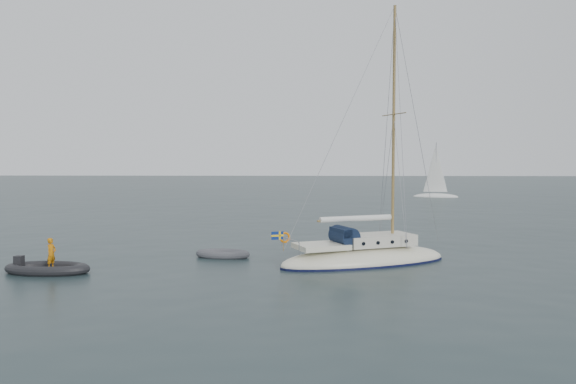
{
  "coord_description": "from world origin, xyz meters",
  "views": [
    {
      "loc": [
        0.14,
        -27.93,
        5.17
      ],
      "look_at": [
        -0.87,
        0.0,
        3.54
      ],
      "focal_mm": 35.0,
      "sensor_mm": 36.0,
      "label": 1
    }
  ],
  "objects": [
    {
      "name": "dinghy",
      "position": [
        -4.36,
        1.26,
        0.18
      ],
      "size": [
        2.93,
        1.33,
        0.42
      ],
      "rotation": [
        0.0,
        0.0,
        -0.14
      ],
      "color": "#505056",
      "rests_on": "ground"
    },
    {
      "name": "rib",
      "position": [
        -11.74,
        -3.07,
        0.25
      ],
      "size": [
        3.99,
        1.81,
        1.63
      ],
      "rotation": [
        0.0,
        0.0,
        -0.05
      ],
      "color": "black",
      "rests_on": "ground"
    },
    {
      "name": "distant_yacht_c",
      "position": [
        17.54,
        49.35,
        3.4
      ],
      "size": [
        6.01,
        3.2,
        7.96
      ],
      "rotation": [
        0.0,
        0.0,
        -0.17
      ],
      "color": "silver",
      "rests_on": "ground"
    },
    {
      "name": "sailboat",
      "position": [
        2.95,
        -0.27,
        1.01
      ],
      "size": [
        9.38,
        2.81,
        13.35
      ],
      "rotation": [
        0.0,
        0.0,
        0.41
      ],
      "color": "silver",
      "rests_on": "ground"
    },
    {
      "name": "ground",
      "position": [
        0.0,
        0.0,
        0.0
      ],
      "size": [
        300.0,
        300.0,
        0.0
      ],
      "primitive_type": "plane",
      "color": "black",
      "rests_on": "ground"
    }
  ]
}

